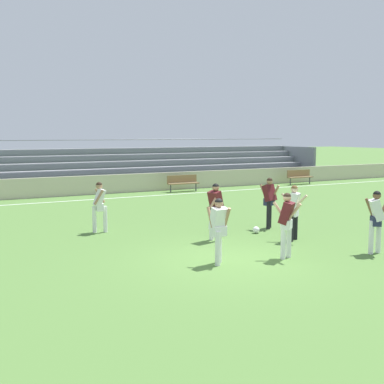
# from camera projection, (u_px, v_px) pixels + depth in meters

# --- Properties ---
(ground_plane) EXTENTS (160.00, 160.00, 0.00)m
(ground_plane) POSITION_uv_depth(u_px,v_px,m) (228.00, 260.00, 12.08)
(ground_plane) COLOR #517A38
(field_line_sideline) EXTENTS (44.00, 0.12, 0.01)m
(field_line_sideline) POSITION_uv_depth(u_px,v_px,m) (90.00, 200.00, 23.15)
(field_line_sideline) COLOR white
(field_line_sideline) RESTS_ON ground
(sideline_wall) EXTENTS (48.00, 0.16, 1.00)m
(sideline_wall) POSITION_uv_depth(u_px,v_px,m) (80.00, 186.00, 24.77)
(sideline_wall) COLOR beige
(sideline_wall) RESTS_ON ground
(bleacher_stand) EXTENTS (26.09, 3.91, 2.82)m
(bleacher_stand) POSITION_uv_depth(u_px,v_px,m) (127.00, 167.00, 28.63)
(bleacher_stand) COLOR #B2B2B7
(bleacher_stand) RESTS_ON ground
(bench_far_right) EXTENTS (1.80, 0.40, 0.90)m
(bench_far_right) POSITION_uv_depth(u_px,v_px,m) (183.00, 182.00, 26.40)
(bench_far_right) COLOR olive
(bench_far_right) RESTS_ON ground
(bench_far_left) EXTENTS (1.80, 0.40, 0.90)m
(bench_far_left) POSITION_uv_depth(u_px,v_px,m) (299.00, 176.00, 30.17)
(bench_far_left) COLOR olive
(bench_far_left) RESTS_ON ground
(player_dark_wide_right) EXTENTS (0.64, 0.49, 1.71)m
(player_dark_wide_right) POSITION_uv_depth(u_px,v_px,m) (216.00, 206.00, 14.21)
(player_dark_wide_right) COLOR white
(player_dark_wide_right) RESTS_ON ground
(player_dark_challenging) EXTENTS (0.46, 0.59, 1.71)m
(player_dark_challenging) POSITION_uv_depth(u_px,v_px,m) (269.00, 198.00, 16.05)
(player_dark_challenging) COLOR black
(player_dark_challenging) RESTS_ON ground
(player_white_trailing_run) EXTENTS (0.44, 0.49, 1.62)m
(player_white_trailing_run) POSITION_uv_depth(u_px,v_px,m) (219.00, 225.00, 11.62)
(player_white_trailing_run) COLOR white
(player_white_trailing_run) RESTS_ON ground
(player_white_overlapping) EXTENTS (0.49, 0.76, 1.66)m
(player_white_overlapping) POSITION_uv_depth(u_px,v_px,m) (294.00, 208.00, 14.20)
(player_white_overlapping) COLOR black
(player_white_overlapping) RESTS_ON ground
(player_white_on_ball) EXTENTS (0.50, 0.51, 1.64)m
(player_white_on_ball) POSITION_uv_depth(u_px,v_px,m) (99.00, 203.00, 15.39)
(player_white_on_ball) COLOR white
(player_white_on_ball) RESTS_ON ground
(player_white_dropping_back) EXTENTS (0.52, 0.60, 1.68)m
(player_white_dropping_back) POSITION_uv_depth(u_px,v_px,m) (376.00, 216.00, 12.67)
(player_white_dropping_back) COLOR white
(player_white_dropping_back) RESTS_ON ground
(player_dark_wide_left) EXTENTS (0.52, 0.67, 1.69)m
(player_dark_wide_left) POSITION_uv_depth(u_px,v_px,m) (287.00, 219.00, 12.16)
(player_dark_wide_left) COLOR white
(player_dark_wide_left) RESTS_ON ground
(soccer_ball) EXTENTS (0.22, 0.22, 0.22)m
(soccer_ball) POSITION_uv_depth(u_px,v_px,m) (256.00, 230.00, 15.35)
(soccer_ball) COLOR white
(soccer_ball) RESTS_ON ground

